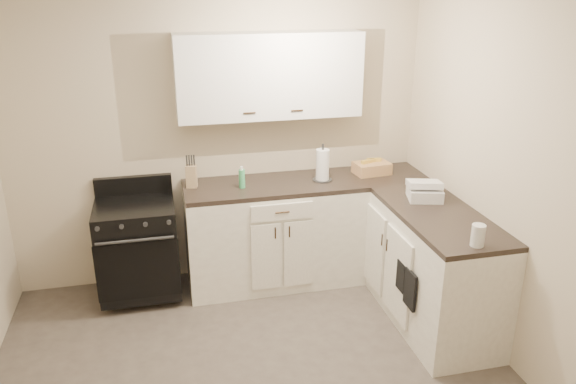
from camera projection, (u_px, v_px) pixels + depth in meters
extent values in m
plane|color=beige|center=(219.00, 143.00, 4.91)|extent=(3.60, 0.00, 3.60)
plane|color=beige|center=(527.00, 198.00, 3.67)|extent=(0.00, 3.60, 3.60)
cube|color=white|center=(274.00, 235.00, 5.02)|extent=(1.55, 0.60, 0.90)
cube|color=white|center=(417.00, 254.00, 4.66)|extent=(0.60, 1.90, 0.90)
cube|color=black|center=(274.00, 185.00, 4.85)|extent=(1.55, 0.60, 0.04)
cube|color=black|center=(422.00, 202.00, 4.49)|extent=(0.60, 1.90, 0.04)
cube|color=white|center=(269.00, 76.00, 4.66)|extent=(1.55, 0.30, 0.70)
cube|color=black|center=(138.00, 249.00, 4.73)|extent=(0.65, 0.56, 0.79)
cube|color=tan|center=(191.00, 176.00, 4.72)|extent=(0.10, 0.10, 0.19)
cylinder|color=white|center=(323.00, 165.00, 4.87)|extent=(0.12, 0.12, 0.28)
cylinder|color=#42AC67|center=(242.00, 179.00, 4.71)|extent=(0.06, 0.06, 0.16)
cube|color=tan|center=(372.00, 168.00, 5.07)|extent=(0.33, 0.24, 0.10)
cube|color=white|center=(425.00, 193.00, 4.48)|extent=(0.31, 0.30, 0.09)
cylinder|color=silver|center=(478.00, 235.00, 3.68)|extent=(0.09, 0.09, 0.15)
cube|color=black|center=(410.00, 290.00, 4.08)|extent=(0.02, 0.17, 0.29)
cube|color=black|center=(401.00, 276.00, 4.22)|extent=(0.02, 0.13, 0.23)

